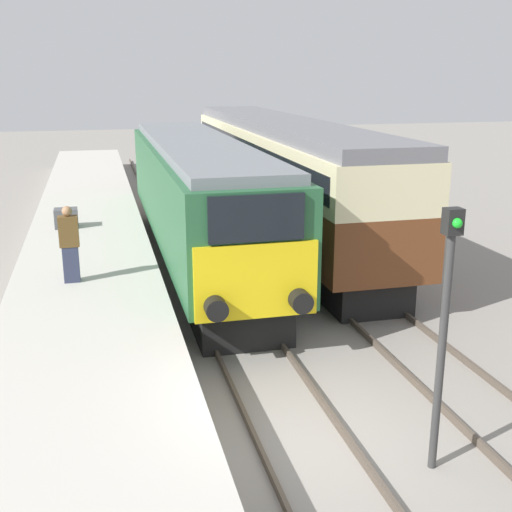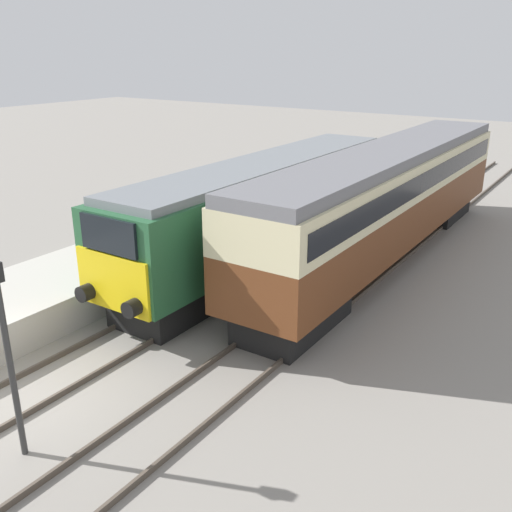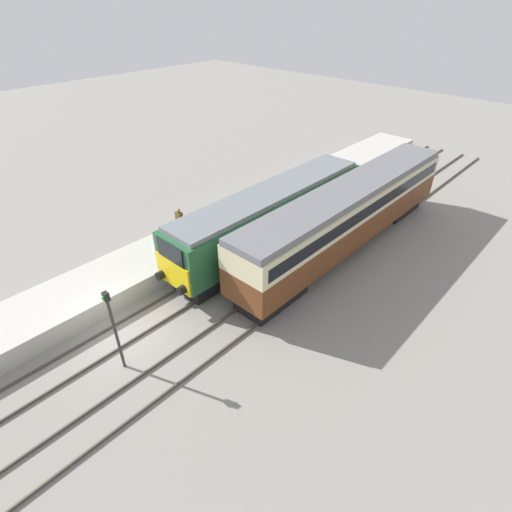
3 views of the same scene
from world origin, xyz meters
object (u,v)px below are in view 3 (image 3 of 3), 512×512
(signal_post, at_px, (114,325))
(luggage_crate, at_px, (244,199))
(person_on_platform, at_px, (180,223))
(locomotive, at_px, (271,216))
(passenger_carriage, at_px, (349,212))

(signal_post, distance_m, luggage_crate, 14.15)
(person_on_platform, bearing_deg, luggage_crate, 93.17)
(person_on_platform, distance_m, signal_post, 9.04)
(locomotive, relative_size, person_on_platform, 8.27)
(person_on_platform, height_order, luggage_crate, person_on_platform)
(locomotive, bearing_deg, person_on_platform, -132.37)
(passenger_carriage, height_order, signal_post, passenger_carriage)
(locomotive, xyz_separation_m, signal_post, (1.70, -11.26, 0.23))
(passenger_carriage, distance_m, person_on_platform, 9.80)
(person_on_platform, bearing_deg, passenger_carriage, 44.21)
(locomotive, xyz_separation_m, luggage_crate, (-3.92, 1.69, -0.82))
(signal_post, bearing_deg, luggage_crate, 113.47)
(passenger_carriage, relative_size, luggage_crate, 25.40)
(locomotive, height_order, signal_post, signal_post)
(locomotive, xyz_separation_m, person_on_platform, (-3.61, -3.96, -0.22))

